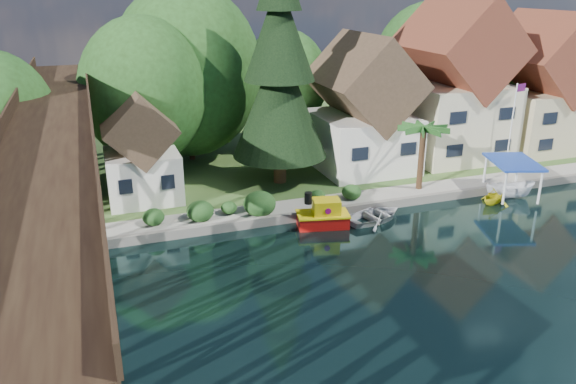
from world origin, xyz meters
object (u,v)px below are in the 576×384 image
Objects in this scene: house_left at (362,113)px; house_center at (453,90)px; house_right at (539,92)px; boat_white_a at (375,214)px; trestle_bridge at (59,184)px; boat_yellow at (494,195)px; flagpole at (514,117)px; tugboat at (323,216)px; conifer at (279,72)px; boat_canopy at (511,182)px; shed at (141,154)px; palm_tree at (424,131)px.

house_center reaches higher than house_left.
house_right reaches higher than boat_white_a.
trestle_bridge is 33.96m from house_center.
house_center reaches higher than boat_yellow.
flagpole is (2.49, -4.99, -1.53)m from house_center.
house_center is at bearing 116.48° from flagpole.
trestle_bridge is 6.17× the size of flagpole.
house_right is 4.91× the size of boat_yellow.
house_right reaches higher than tugboat.
house_center is 1.94× the size of flagpole.
conifer is 6.99× the size of boat_yellow.
trestle_bridge is 2.49× the size of conifer.
tugboat is (-25.30, -9.34, -5.03)m from house_right.
boat_canopy is (15.49, -7.88, -7.80)m from conifer.
shed reaches higher than palm_tree.
house_left is 12.72m from boat_canopy.
tugboat is at bearing 67.02° from boat_yellow.
shed is 25.60m from boat_yellow.
boat_yellow is (13.64, -8.44, -8.38)m from conifer.
flagpole is at bearing -9.38° from conifer.
shed is at bearing -179.09° from conifer.
house_center is 9.04m from house_right.
shed is 0.44× the size of conifer.
boat_yellow is at bearing 2.07° from trestle_bridge.
boat_white_a is at bearing 68.15° from boat_yellow.
conifer is at bearing 170.62° from flagpole.
trestle_bridge is 17.41× the size of boat_yellow.
tugboat is at bearing -159.75° from house_right.
flagpole is (-6.51, -4.49, -0.89)m from house_right.
palm_tree is 7.75m from boat_white_a.
boat_canopy is (-10.14, -9.22, -4.53)m from house_right.
palm_tree is 6.97m from boat_yellow.
tugboat is (15.70, 1.49, -4.61)m from trestle_bridge.
house_center reaches higher than shed.
shed is 1.10× the size of flagpole.
flagpole is 6.98m from boat_canopy.
boat_yellow is at bearing -106.20° from house_center.
shed is at bearing 165.92° from palm_tree.
shed is 1.49× the size of boat_canopy.
house_center is 2.64× the size of boat_canopy.
conifer is 3.41× the size of palm_tree.
house_center is 12.15m from boat_yellow.
trestle_bridge is at bearing -118.19° from shed.
house_center is at bearing 4.24° from shed.
palm_tree is at bearing -74.90° from house_left.
house_center reaches higher than flagpole.
shed is at bearing -175.23° from house_left.
house_left is at bearing 105.10° from palm_tree.
boat_canopy is at bearing -127.52° from flagpole.
trestle_bridge is at bearing -169.97° from palm_tree.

